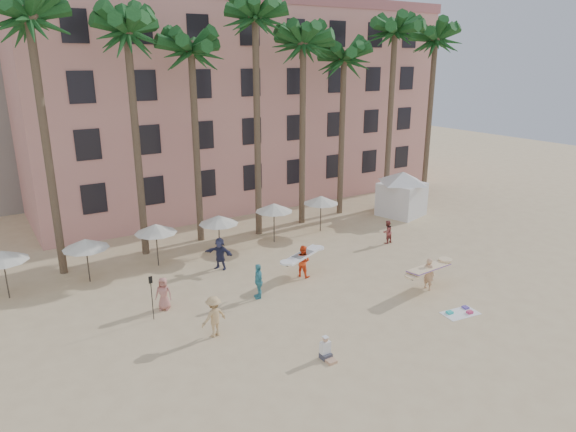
# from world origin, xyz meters

# --- Properties ---
(ground) EXTENTS (120.00, 120.00, 0.00)m
(ground) POSITION_xyz_m (0.00, 0.00, 0.00)
(ground) COLOR #D1B789
(ground) RESTS_ON ground
(pink_hotel) EXTENTS (35.00, 14.00, 16.00)m
(pink_hotel) POSITION_xyz_m (7.00, 26.00, 8.00)
(pink_hotel) COLOR #D99184
(pink_hotel) RESTS_ON ground
(palm_row) EXTENTS (44.40, 5.40, 16.30)m
(palm_row) POSITION_xyz_m (0.51, 15.00, 12.97)
(palm_row) COLOR brown
(palm_row) RESTS_ON ground
(umbrella_row) EXTENTS (22.50, 2.70, 2.73)m
(umbrella_row) POSITION_xyz_m (-3.00, 12.50, 2.33)
(umbrella_row) COLOR #332B23
(umbrella_row) RESTS_ON ground
(cabana) EXTENTS (5.52, 5.52, 3.50)m
(cabana) POSITION_xyz_m (14.74, 12.42, 2.07)
(cabana) COLOR silver
(cabana) RESTS_ON ground
(beach_towel) EXTENTS (1.92, 1.24, 0.14)m
(beach_towel) POSITION_xyz_m (5.49, -1.19, 0.03)
(beach_towel) COLOR white
(beach_towel) RESTS_ON ground
(carrier_yellow) EXTENTS (3.32, 1.33, 1.78)m
(carrier_yellow) POSITION_xyz_m (6.19, 1.61, 1.01)
(carrier_yellow) COLOR tan
(carrier_yellow) RESTS_ON ground
(carrier_white) EXTENTS (2.97, 1.63, 1.86)m
(carrier_white) POSITION_xyz_m (1.43, 6.64, 0.99)
(carrier_white) COLOR #FF491A
(carrier_white) RESTS_ON ground
(beachgoers) EXTENTS (16.80, 8.20, 1.93)m
(beachgoers) POSITION_xyz_m (-2.20, 6.93, 0.92)
(beachgoers) COLOR #2C2F4E
(beachgoers) RESTS_ON ground
(paddle) EXTENTS (0.18, 0.04, 2.23)m
(paddle) POSITION_xyz_m (-7.40, 6.25, 1.41)
(paddle) COLOR black
(paddle) RESTS_ON ground
(seated_man) EXTENTS (0.43, 0.76, 0.99)m
(seated_man) POSITION_xyz_m (-2.45, -0.87, 0.34)
(seated_man) COLOR #3F3F4C
(seated_man) RESTS_ON ground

